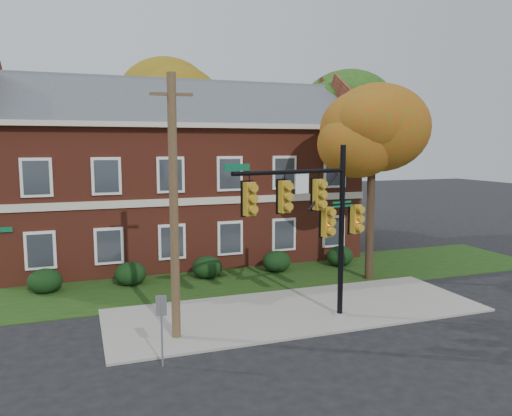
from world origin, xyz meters
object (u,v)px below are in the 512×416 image
object	(u,v)px
tree_right_rear	(355,115)
utility_pole	(174,208)
hedge_left	(130,274)
hedge_center	(207,267)
tree_near_right	(379,134)
hedge_far_right	(340,256)
sign_post	(162,319)
hedge_right	(277,261)
hedge_far_left	(45,281)
tree_far_rear	(178,107)
apartment_building	(183,167)
traffic_signal	(317,214)

from	to	relation	value
tree_right_rear	utility_pole	size ratio (longest dim) A/B	1.27
hedge_left	hedge_center	distance (m)	3.50
tree_near_right	hedge_far_right	bearing A→B (deg)	94.52
hedge_far_right	utility_pole	size ratio (longest dim) A/B	0.17
hedge_far_right	sign_post	xyz separation A→B (m)	(-10.50, -8.70, 0.87)
hedge_right	hedge_far_right	size ratio (longest dim) A/B	1.00
utility_pole	hedge_right	bearing A→B (deg)	51.30
hedge_far_left	tree_near_right	distance (m)	15.75
hedge_far_right	tree_far_rear	size ratio (longest dim) A/B	0.12
tree_near_right	utility_pole	world-z (taller)	tree_near_right
hedge_right	apartment_building	bearing A→B (deg)	123.67
hedge_left	traffic_signal	bearing A→B (deg)	-51.13
hedge_center	tree_right_rear	distance (m)	14.94
hedge_right	tree_right_rear	size ratio (longest dim) A/B	0.13
apartment_building	hedge_right	bearing A→B (deg)	-56.33
hedge_left	tree_near_right	xyz separation A→B (m)	(10.72, -2.83, 6.14)
utility_pole	hedge_far_left	bearing A→B (deg)	125.55
hedge_far_left	hedge_center	bearing A→B (deg)	0.00
hedge_far_right	tree_near_right	size ratio (longest dim) A/B	0.16
tree_right_rear	tree_far_rear	distance (m)	12.20
hedge_left	utility_pole	size ratio (longest dim) A/B	0.17
apartment_building	utility_pole	xyz separation A→B (m)	(-2.75, -12.10, -0.75)
hedge_center	traffic_signal	bearing A→B (deg)	-73.05
apartment_building	utility_pole	bearing A→B (deg)	-102.83
sign_post	traffic_signal	bearing A→B (deg)	33.14
hedge_left	tree_near_right	bearing A→B (deg)	-14.81
hedge_far_left	hedge_far_right	distance (m)	14.00
tree_near_right	tree_far_rear	bearing A→B (deg)	110.27
tree_far_rear	traffic_signal	bearing A→B (deg)	-87.76
hedge_center	traffic_signal	world-z (taller)	traffic_signal
tree_near_right	hedge_center	bearing A→B (deg)	158.58
hedge_center	tree_right_rear	xyz separation A→B (m)	(11.31, 6.11, 7.60)
traffic_signal	hedge_far_left	bearing A→B (deg)	130.75
tree_near_right	tree_far_rear	distance (m)	17.12
hedge_right	tree_far_rear	bearing A→B (deg)	99.36
hedge_far_left	utility_pole	world-z (taller)	utility_pole
apartment_building	hedge_far_right	xyz separation A→B (m)	(7.00, -5.25, -4.46)
hedge_far_left	sign_post	xyz separation A→B (m)	(3.50, -8.70, 0.87)
hedge_far_left	tree_right_rear	xyz separation A→B (m)	(18.31, 6.11, 7.60)
hedge_far_left	hedge_far_right	world-z (taller)	same
hedge_right	tree_near_right	world-z (taller)	tree_near_right
hedge_left	hedge_right	distance (m)	7.00
hedge_far_right	utility_pole	xyz separation A→B (m)	(-9.75, -6.84, 3.72)
apartment_building	sign_post	world-z (taller)	apartment_building
tree_right_rear	traffic_signal	bearing A→B (deg)	-125.05
traffic_signal	tree_far_rear	bearing A→B (deg)	80.42
hedge_left	hedge_right	size ratio (longest dim) A/B	1.00
apartment_building	traffic_signal	bearing A→B (deg)	-80.13
tree_right_rear	tree_far_rear	xyz separation A→B (m)	(-9.97, 6.98, 0.72)
hedge_center	apartment_building	bearing A→B (deg)	90.00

